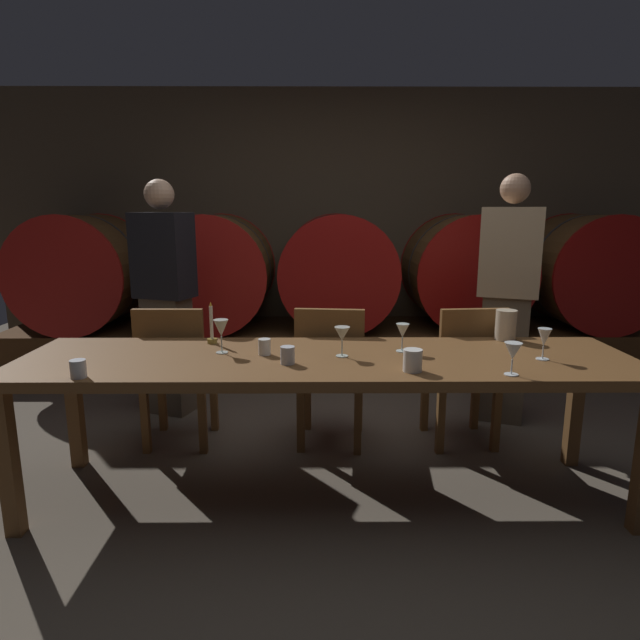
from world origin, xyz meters
The scene contains 25 objects.
ground_plane centered at (0.00, 0.00, 0.00)m, with size 8.32×8.32×0.00m, color brown.
back_wall centered at (0.00, 2.60, 1.26)m, with size 6.40×0.24×2.51m, color brown.
barrel_shelf centered at (0.00, 2.05, 0.20)m, with size 5.76×0.90×0.41m, color #4C2D16.
wine_barrel_far_left centered at (-2.22, 2.05, 0.90)m, with size 1.00×0.89×1.00m.
wine_barrel_left centered at (-1.08, 2.05, 0.90)m, with size 1.00×0.89×1.00m.
wine_barrel_center centered at (0.00, 2.05, 0.90)m, with size 1.00×0.89×1.00m.
wine_barrel_right centered at (1.12, 2.05, 0.90)m, with size 1.00×0.89×1.00m.
wine_barrel_far_right centered at (2.21, 2.05, 0.90)m, with size 1.00×0.89×1.00m.
dining_table centered at (-0.13, -0.12, 0.67)m, with size 2.96×0.77×0.73m.
chair_left centered at (-1.03, 0.46, 0.49)m, with size 0.40×0.40×0.88m.
chair_center centered at (-0.10, 0.45, 0.49)m, with size 0.44×0.44×0.88m.
chair_right centered at (0.71, 0.46, 0.49)m, with size 0.43×0.43×0.88m.
guest_left centered at (-1.23, 1.04, 0.83)m, with size 0.44×0.36×1.63m.
guest_right centered at (1.09, 0.88, 0.85)m, with size 0.44×0.36×1.66m.
candle_center centered at (-0.74, 0.14, 0.80)m, with size 0.05×0.05×0.23m.
pitcher centered at (0.85, 0.21, 0.82)m, with size 0.11×0.11×0.16m.
wine_glass_far_left centered at (-0.65, -0.05, 0.86)m, with size 0.07×0.07×0.17m.
wine_glass_left centered at (-0.06, -0.12, 0.84)m, with size 0.08×0.08×0.15m.
wine_glass_center centered at (0.25, -0.03, 0.84)m, with size 0.07×0.07×0.14m.
wine_glass_right centered at (0.66, -0.42, 0.84)m, with size 0.08×0.08×0.14m.
wine_glass_far_right centered at (0.89, -0.18, 0.84)m, with size 0.06×0.06×0.15m.
cup_far_left centered at (-1.19, -0.45, 0.77)m, with size 0.07×0.07×0.08m, color silver.
cup_center_left centered at (-0.44, -0.09, 0.77)m, with size 0.06×0.06×0.08m, color white.
cup_center_right centered at (-0.32, -0.24, 0.77)m, with size 0.07×0.07×0.08m, color silver.
cup_far_right centered at (0.24, -0.36, 0.78)m, with size 0.08×0.08×0.10m, color white.
Camera 1 is at (-0.18, -2.61, 1.43)m, focal length 29.83 mm.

